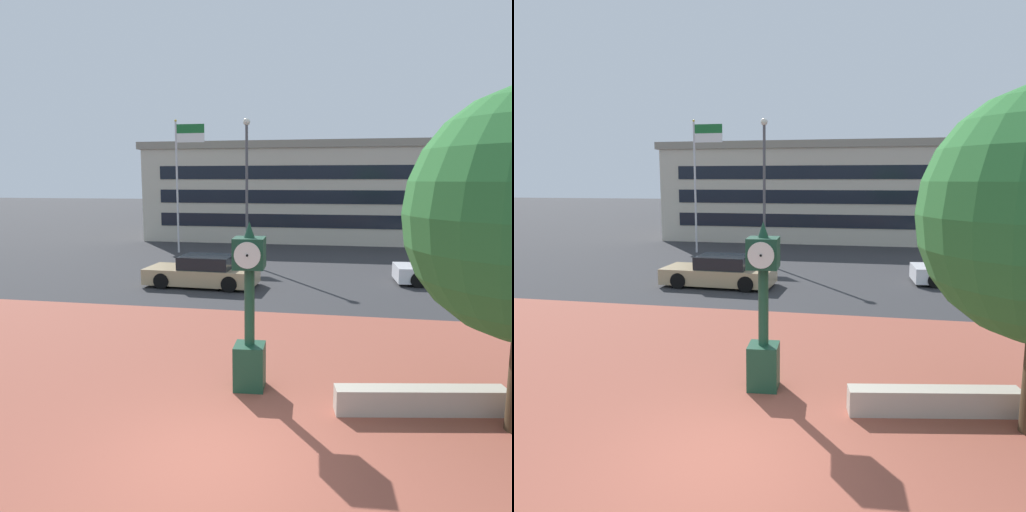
# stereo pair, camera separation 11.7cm
# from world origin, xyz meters

# --- Properties ---
(ground_plane) EXTENTS (200.00, 200.00, 0.00)m
(ground_plane) POSITION_xyz_m (0.00, 0.00, 0.00)
(ground_plane) COLOR #2D2D30
(plaza_brick_paving) EXTENTS (44.00, 12.57, 0.01)m
(plaza_brick_paving) POSITION_xyz_m (0.00, 2.28, 0.00)
(plaza_brick_paving) COLOR brown
(plaza_brick_paving) RESTS_ON ground
(planter_wall) EXTENTS (3.22, 0.93, 0.50)m
(planter_wall) POSITION_xyz_m (3.41, 2.17, 0.25)
(planter_wall) COLOR #ADA393
(planter_wall) RESTS_ON ground
(street_clock) EXTENTS (0.66, 0.74, 3.53)m
(street_clock) POSITION_xyz_m (0.04, 2.70, 1.54)
(street_clock) COLOR #19422D
(street_clock) RESTS_ON ground
(car_street_near) EXTENTS (4.22, 2.09, 1.28)m
(car_street_near) POSITION_xyz_m (6.28, 14.23, 0.57)
(car_street_near) COLOR silver
(car_street_near) RESTS_ON ground
(car_street_mid) EXTENTS (4.65, 2.11, 1.28)m
(car_street_mid) POSITION_xyz_m (-3.73, 12.07, 0.57)
(car_street_mid) COLOR tan
(car_street_mid) RESTS_ON ground
(flagpole_primary) EXTENTS (1.79, 0.14, 7.83)m
(flagpole_primary) POSITION_xyz_m (-7.60, 20.81, 4.77)
(flagpole_primary) COLOR silver
(flagpole_primary) RESTS_ON ground
(civic_building) EXTENTS (28.39, 12.83, 6.97)m
(civic_building) POSITION_xyz_m (1.79, 31.83, 3.49)
(civic_building) COLOR beige
(civic_building) RESTS_ON ground
(street_lamp_post) EXTENTS (0.36, 0.36, 7.40)m
(street_lamp_post) POSITION_xyz_m (-2.95, 17.47, 4.46)
(street_lamp_post) COLOR #4C4C51
(street_lamp_post) RESTS_ON ground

